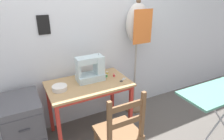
# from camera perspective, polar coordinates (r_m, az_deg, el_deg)

# --- Properties ---
(wall_back) EXTENTS (10.00, 0.06, 2.55)m
(wall_back) POSITION_cam_1_polar(r_m,az_deg,el_deg) (2.50, -10.30, 11.24)
(wall_back) COLOR silver
(wall_back) RESTS_ON ground_plane
(sewing_table) EXTENTS (0.96, 0.58, 0.71)m
(sewing_table) POSITION_cam_1_polar(r_m,az_deg,el_deg) (2.40, -6.48, -5.87)
(sewing_table) COLOR tan
(sewing_table) RESTS_ON ground_plane
(sewing_machine) EXTENTS (0.34, 0.19, 0.32)m
(sewing_machine) POSITION_cam_1_polar(r_m,az_deg,el_deg) (2.38, -5.86, 0.26)
(sewing_machine) COLOR silver
(sewing_machine) RESTS_ON sewing_table
(fabric_bowl) EXTENTS (0.16, 0.16, 0.05)m
(fabric_bowl) POSITION_cam_1_polar(r_m,az_deg,el_deg) (2.27, -14.73, -4.93)
(fabric_bowl) COLOR silver
(fabric_bowl) RESTS_ON sewing_table
(scissors) EXTENTS (0.12, 0.09, 0.01)m
(scissors) POSITION_cam_1_polar(r_m,az_deg,el_deg) (2.41, 2.88, -2.99)
(scissors) COLOR silver
(scissors) RESTS_ON sewing_table
(thread_spool_near_machine) EXTENTS (0.04, 0.04, 0.04)m
(thread_spool_near_machine) POSITION_cam_1_polar(r_m,az_deg,el_deg) (2.49, -1.70, -1.65)
(thread_spool_near_machine) COLOR green
(thread_spool_near_machine) RESTS_ON sewing_table
(thread_spool_mid_table) EXTENTS (0.03, 0.03, 0.04)m
(thread_spool_mid_table) POSITION_cam_1_polar(r_m,az_deg,el_deg) (2.55, -1.41, -0.94)
(thread_spool_mid_table) COLOR yellow
(thread_spool_mid_table) RESTS_ON sewing_table
(thread_spool_far_edge) EXTENTS (0.03, 0.03, 0.04)m
(thread_spool_far_edge) POSITION_cam_1_polar(r_m,az_deg,el_deg) (2.50, 0.57, -1.55)
(thread_spool_far_edge) COLOR red
(thread_spool_far_edge) RESTS_ON sewing_table
(wooden_chair) EXTENTS (0.40, 0.38, 0.92)m
(wooden_chair) POSITION_cam_1_polar(r_m,az_deg,el_deg) (2.07, 2.06, -17.61)
(wooden_chair) COLOR brown
(wooden_chair) RESTS_ON ground_plane
(filing_cabinet) EXTENTS (0.40, 0.53, 0.70)m
(filing_cabinet) POSITION_cam_1_polar(r_m,az_deg,el_deg) (2.46, -23.72, -14.75)
(filing_cabinet) COLOR #4C4C51
(filing_cabinet) RESTS_ON ground_plane
(dress_form) EXTENTS (0.33, 0.32, 1.62)m
(dress_form) POSITION_cam_1_polar(r_m,az_deg,el_deg) (2.73, 7.22, 11.02)
(dress_form) COLOR #846647
(dress_form) RESTS_ON ground_plane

